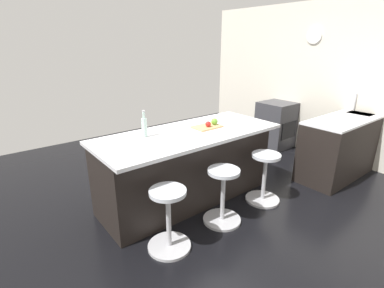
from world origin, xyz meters
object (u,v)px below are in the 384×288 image
object	(u,v)px
stool_middle	(223,197)
stool_near_camera	(169,221)
kitchen_island	(187,166)
water_bottle	(144,127)
stool_by_window	(264,179)
cutting_board	(207,127)
apple_red	(208,124)
oven_range	(276,125)
apple_green	(214,122)

from	to	relation	value
stool_middle	stool_near_camera	xyz separation A→B (m)	(0.74, 0.00, 0.00)
kitchen_island	water_bottle	xyz separation A→B (m)	(0.52, -0.13, 0.59)
stool_near_camera	stool_by_window	bearing A→B (deg)	180.00
kitchen_island	cutting_board	bearing A→B (deg)	174.07
cutting_board	water_bottle	xyz separation A→B (m)	(0.82, -0.16, 0.11)
apple_red	water_bottle	xyz separation A→B (m)	(0.80, -0.20, 0.07)
oven_range	stool_by_window	world-z (taller)	oven_range
stool_near_camera	apple_green	size ratio (longest dim) A/B	7.76
oven_range	stool_by_window	bearing A→B (deg)	32.84
oven_range	kitchen_island	bearing A→B (deg)	11.86
oven_range	cutting_board	size ratio (longest dim) A/B	2.45
stool_middle	apple_green	bearing A→B (deg)	-123.91
kitchen_island	apple_red	xyz separation A→B (m)	(-0.28, 0.07, 0.52)
apple_red	apple_green	bearing A→B (deg)	-168.83
stool_middle	apple_red	xyz separation A→B (m)	(-0.28, -0.59, 0.68)
kitchen_island	apple_green	size ratio (longest dim) A/B	27.55
stool_by_window	cutting_board	size ratio (longest dim) A/B	1.83
kitchen_island	apple_green	world-z (taller)	apple_green
kitchen_island	stool_middle	size ratio (longest dim) A/B	3.55
water_bottle	stool_near_camera	bearing A→B (deg)	74.38
oven_range	kitchen_island	xyz separation A→B (m)	(2.61, 0.55, 0.03)
stool_near_camera	water_bottle	size ratio (longest dim) A/B	2.10
stool_middle	water_bottle	world-z (taller)	water_bottle
kitchen_island	cutting_board	distance (m)	0.56
apple_red	stool_middle	bearing A→B (deg)	64.42
oven_range	stool_near_camera	world-z (taller)	oven_range
stool_middle	water_bottle	size ratio (longest dim) A/B	2.10
cutting_board	apple_green	size ratio (longest dim) A/B	4.25
kitchen_island	stool_by_window	size ratio (longest dim) A/B	3.55
kitchen_island	water_bottle	size ratio (longest dim) A/B	7.47
stool_by_window	stool_near_camera	size ratio (longest dim) A/B	1.00
kitchen_island	apple_green	distance (m)	0.67
stool_near_camera	apple_red	xyz separation A→B (m)	(-1.02, -0.59, 0.68)
kitchen_island	stool_middle	distance (m)	0.68
stool_middle	cutting_board	bearing A→B (deg)	-115.40
kitchen_island	cutting_board	xyz separation A→B (m)	(-0.30, 0.03, 0.47)
kitchen_island	stool_by_window	bearing A→B (deg)	138.17
cutting_board	water_bottle	size ratio (longest dim) A/B	1.15
stool_middle	water_bottle	xyz separation A→B (m)	(0.52, -0.79, 0.75)
stool_middle	apple_green	distance (m)	1.02
stool_middle	cutting_board	xyz separation A→B (m)	(-0.30, -0.63, 0.64)
apple_red	water_bottle	bearing A→B (deg)	-13.91
apple_green	kitchen_island	bearing A→B (deg)	-5.78
apple_green	cutting_board	bearing A→B (deg)	-5.40
stool_by_window	stool_middle	size ratio (longest dim) A/B	1.00
cutting_board	apple_green	world-z (taller)	apple_green
kitchen_island	stool_near_camera	bearing A→B (deg)	41.83
stool_middle	stool_near_camera	size ratio (longest dim) A/B	1.00
stool_by_window	water_bottle	size ratio (longest dim) A/B	2.10
apple_red	stool_near_camera	bearing A→B (deg)	30.11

